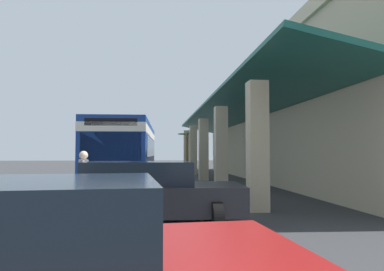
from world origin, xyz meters
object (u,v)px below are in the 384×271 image
object	(u,v)px
transit_bus	(127,149)
potted_palm	(187,166)
parked_sedan_charcoal	(146,192)
pedestrian	(83,179)

from	to	relation	value
transit_bus	potted_palm	xyz separation A→B (m)	(-8.97, 3.98, -1.19)
transit_bus	parked_sedan_charcoal	world-z (taller)	transit_bus
parked_sedan_charcoal	potted_palm	world-z (taller)	potted_palm
transit_bus	parked_sedan_charcoal	xyz separation A→B (m)	(10.45, 1.27, -1.10)
pedestrian	parked_sedan_charcoal	bearing A→B (deg)	53.00
parked_sedan_charcoal	pedestrian	size ratio (longest dim) A/B	2.60
pedestrian	potted_palm	world-z (taller)	potted_palm
transit_bus	potted_palm	size ratio (longest dim) A/B	3.42
transit_bus	pedestrian	distance (m)	9.23
transit_bus	parked_sedan_charcoal	distance (m)	10.58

